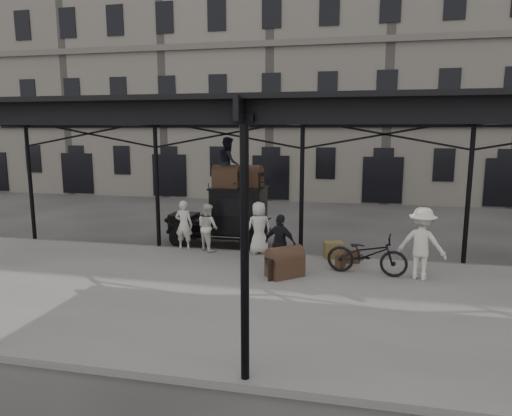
{
  "coord_description": "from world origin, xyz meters",
  "views": [
    {
      "loc": [
        1.64,
        -12.52,
        4.17
      ],
      "look_at": [
        -1.42,
        1.6,
        1.7
      ],
      "focal_mm": 32.0,
      "sensor_mm": 36.0,
      "label": 1
    }
  ],
  "objects": [
    {
      "name": "porter_roof",
      "position": [
        -2.71,
        2.99,
        3.06
      ],
      "size": [
        0.9,
        1.02,
        1.76
      ],
      "primitive_type": "imported",
      "rotation": [
        0.0,
        0.0,
        1.88
      ],
      "color": "black",
      "rests_on": "taxi"
    },
    {
      "name": "suitcase_upright",
      "position": [
        1.33,
        0.65,
        0.38
      ],
      "size": [
        0.3,
        0.62,
        0.45
      ],
      "primitive_type": "cube",
      "rotation": [
        0.0,
        0.0,
        -0.26
      ],
      "color": "#412A1E",
      "rests_on": "platform"
    },
    {
      "name": "wicker_hamper",
      "position": [
        1.07,
        1.8,
        0.4
      ],
      "size": [
        0.69,
        0.58,
        0.5
      ],
      "primitive_type": "cube",
      "rotation": [
        0.0,
        0.0,
        0.23
      ],
      "color": "olive",
      "rests_on": "platform"
    },
    {
      "name": "porter_midleft",
      "position": [
        -3.12,
        1.8,
        0.95
      ],
      "size": [
        0.99,
        0.95,
        1.61
      ],
      "primitive_type": "imported",
      "rotation": [
        0.0,
        0.0,
        2.5
      ],
      "color": "silver",
      "rests_on": "platform"
    },
    {
      "name": "building_frontage",
      "position": [
        0.0,
        18.0,
        7.0
      ],
      "size": [
        64.0,
        8.0,
        14.0
      ],
      "primitive_type": "cube",
      "color": "slate",
      "rests_on": "ground"
    },
    {
      "name": "steamer_trunk_roof_far",
      "position": [
        -2.01,
        3.29,
        2.5
      ],
      "size": [
        0.97,
        0.71,
        0.64
      ],
      "primitive_type": null,
      "rotation": [
        0.0,
        0.0,
        -0.21
      ],
      "color": "#412A1E",
      "rests_on": "taxi"
    },
    {
      "name": "ground",
      "position": [
        0.0,
        0.0,
        0.0
      ],
      "size": [
        120.0,
        120.0,
        0.0
      ],
      "primitive_type": "plane",
      "color": "#383533",
      "rests_on": "ground"
    },
    {
      "name": "taxi",
      "position": [
        -2.68,
        3.08,
        1.2
      ],
      "size": [
        3.65,
        1.55,
        2.18
      ],
      "color": "black",
      "rests_on": "ground"
    },
    {
      "name": "suitcase_flat",
      "position": [
        1.6,
        1.26,
        0.35
      ],
      "size": [
        0.62,
        0.28,
        0.4
      ],
      "primitive_type": "cube",
      "rotation": [
        0.0,
        0.0,
        0.23
      ],
      "color": "#412A1E",
      "rests_on": "platform"
    },
    {
      "name": "platform",
      "position": [
        0.0,
        -2.0,
        0.07
      ],
      "size": [
        28.0,
        8.0,
        0.15
      ],
      "primitive_type": "cube",
      "color": "slate",
      "rests_on": "ground"
    },
    {
      "name": "porter_centre",
      "position": [
        -1.37,
        1.8,
        1.01
      ],
      "size": [
        1.0,
        0.91,
        1.72
      ],
      "primitive_type": "imported",
      "rotation": [
        0.0,
        0.0,
        3.69
      ],
      "color": "beige",
      "rests_on": "platform"
    },
    {
      "name": "canopy",
      "position": [
        0.0,
        -1.72,
        4.6
      ],
      "size": [
        22.5,
        9.0,
        4.74
      ],
      "color": "black",
      "rests_on": "ground"
    },
    {
      "name": "steamer_trunk_platform",
      "position": [
        -0.16,
        -0.43,
        0.51
      ],
      "size": [
        1.13,
        1.1,
        0.72
      ],
      "primitive_type": null,
      "rotation": [
        0.0,
        0.0,
        0.73
      ],
      "color": "#412A1E",
      "rests_on": "platform"
    },
    {
      "name": "bicycle",
      "position": [
        2.07,
        0.27,
        0.73
      ],
      "size": [
        2.3,
        1.05,
        1.17
      ],
      "primitive_type": "imported",
      "rotation": [
        0.0,
        0.0,
        1.44
      ],
      "color": "black",
      "rests_on": "platform"
    },
    {
      "name": "porter_left",
      "position": [
        -3.98,
        1.8,
        0.99
      ],
      "size": [
        0.63,
        0.43,
        1.69
      ],
      "primitive_type": "imported",
      "rotation": [
        0.0,
        0.0,
        3.11
      ],
      "color": "beige",
      "rests_on": "platform"
    },
    {
      "name": "porter_official",
      "position": [
        -0.35,
        -0.02,
        0.99
      ],
      "size": [
        1.06,
        0.73,
        1.68
      ],
      "primitive_type": "imported",
      "rotation": [
        0.0,
        0.0,
        2.78
      ],
      "color": "black",
      "rests_on": "platform"
    },
    {
      "name": "porter_right",
      "position": [
        3.49,
        0.15,
        1.14
      ],
      "size": [
        1.45,
        1.13,
        1.98
      ],
      "primitive_type": "imported",
      "rotation": [
        0.0,
        0.0,
        2.79
      ],
      "color": "silver",
      "rests_on": "platform"
    },
    {
      "name": "steamer_trunk_roof_near",
      "position": [
        -2.76,
        2.84,
        2.51
      ],
      "size": [
        0.93,
        0.6,
        0.67
      ],
      "primitive_type": null,
      "rotation": [
        0.0,
        0.0,
        0.05
      ],
      "color": "#412A1E",
      "rests_on": "taxi"
    }
  ]
}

